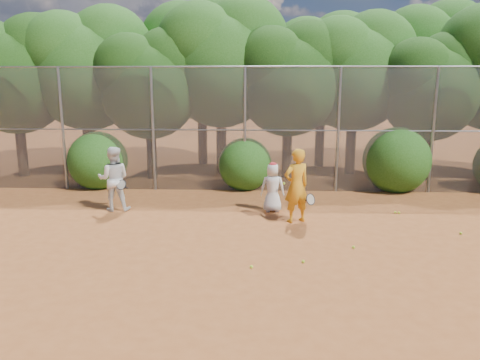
{
  "coord_description": "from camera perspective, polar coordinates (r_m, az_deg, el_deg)",
  "views": [
    {
      "loc": [
        -0.49,
        -9.11,
        3.6
      ],
      "look_at": [
        -1.0,
        2.5,
        1.1
      ],
      "focal_mm": 35.0,
      "sensor_mm": 36.0,
      "label": 1
    }
  ],
  "objects": [
    {
      "name": "ball_1",
      "position": [
        12.32,
        25.32,
        -5.88
      ],
      "size": [
        0.07,
        0.07,
        0.07
      ],
      "primitive_type": "sphere",
      "color": "#B6D827",
      "rests_on": "ground"
    },
    {
      "name": "tree_4",
      "position": [
        17.38,
        6.11,
        12.59
      ],
      "size": [
        4.19,
        3.64,
        5.73
      ],
      "color": "black",
      "rests_on": "ground"
    },
    {
      "name": "tree_9",
      "position": [
        21.31,
        -18.47,
        13.52
      ],
      "size": [
        4.83,
        4.2,
        6.62
      ],
      "color": "black",
      "rests_on": "ground"
    },
    {
      "name": "tree_12",
      "position": [
        21.56,
        22.28,
        13.69
      ],
      "size": [
        5.02,
        4.37,
        6.88
      ],
      "color": "black",
      "rests_on": "ground"
    },
    {
      "name": "ball_5",
      "position": [
        13.55,
        18.82,
        -3.79
      ],
      "size": [
        0.07,
        0.07,
        0.07
      ],
      "primitive_type": "sphere",
      "color": "#B6D827",
      "rests_on": "ground"
    },
    {
      "name": "fence_back",
      "position": [
        15.19,
        3.93,
        6.26
      ],
      "size": [
        20.05,
        0.09,
        4.03
      ],
      "color": "gray",
      "rests_on": "ground"
    },
    {
      "name": "bush_2",
      "position": [
        16.24,
        18.55,
        2.65
      ],
      "size": [
        2.2,
        2.2,
        2.2
      ],
      "primitive_type": "sphere",
      "color": "#1E4D13",
      "rests_on": "ground"
    },
    {
      "name": "player_teen",
      "position": [
        12.92,
        4.0,
        -0.89
      ],
      "size": [
        0.67,
        0.46,
        1.39
      ],
      "rotation": [
        0.0,
        0.0,
        3.16
      ],
      "color": "silver",
      "rests_on": "ground"
    },
    {
      "name": "bush_1",
      "position": [
        15.65,
        0.61,
        2.2
      ],
      "size": [
        1.8,
        1.8,
        1.8
      ],
      "primitive_type": "sphere",
      "color": "#1E4D13",
      "rests_on": "ground"
    },
    {
      "name": "ball_0",
      "position": [
        10.55,
        13.67,
        -7.96
      ],
      "size": [
        0.07,
        0.07,
        0.07
      ],
      "primitive_type": "sphere",
      "color": "#B6D827",
      "rests_on": "ground"
    },
    {
      "name": "tree_10",
      "position": [
        20.33,
        -4.54,
        15.0
      ],
      "size": [
        5.15,
        4.48,
        7.06
      ],
      "color": "black",
      "rests_on": "ground"
    },
    {
      "name": "bush_0",
      "position": [
        16.57,
        -16.95,
        2.58
      ],
      "size": [
        2.0,
        2.0,
        2.0
      ],
      "primitive_type": "sphere",
      "color": "#1E4D13",
      "rests_on": "ground"
    },
    {
      "name": "tree_11",
      "position": [
        19.92,
        10.16,
        13.57
      ],
      "size": [
        4.64,
        4.03,
        6.35
      ],
      "color": "black",
      "rests_on": "ground"
    },
    {
      "name": "tree_0",
      "position": [
        19.35,
        -25.64,
        11.96
      ],
      "size": [
        4.38,
        3.81,
        6.0
      ],
      "color": "black",
      "rests_on": "ground"
    },
    {
      "name": "ball_6",
      "position": [
        13.55,
        18.4,
        -3.75
      ],
      "size": [
        0.07,
        0.07,
        0.07
      ],
      "primitive_type": "sphere",
      "color": "#B6D827",
      "rests_on": "ground"
    },
    {
      "name": "tree_5",
      "position": [
        18.5,
        13.95,
        13.18
      ],
      "size": [
        4.51,
        3.92,
        6.17
      ],
      "color": "black",
      "rests_on": "ground"
    },
    {
      "name": "tree_2",
      "position": [
        17.4,
        -10.87,
        11.87
      ],
      "size": [
        3.99,
        3.47,
        5.47
      ],
      "color": "black",
      "rests_on": "ground"
    },
    {
      "name": "ball_4",
      "position": [
        9.25,
        1.4,
        -10.53
      ],
      "size": [
        0.07,
        0.07,
        0.07
      ],
      "primitive_type": "sphere",
      "color": "#B6D827",
      "rests_on": "ground"
    },
    {
      "name": "tree_3",
      "position": [
        18.03,
        -2.16,
        14.66
      ],
      "size": [
        4.89,
        4.26,
        6.7
      ],
      "color": "black",
      "rests_on": "ground"
    },
    {
      "name": "ball_2",
      "position": [
        9.58,
        7.71,
        -9.81
      ],
      "size": [
        0.07,
        0.07,
        0.07
      ],
      "primitive_type": "sphere",
      "color": "#B6D827",
      "rests_on": "ground"
    },
    {
      "name": "ground",
      "position": [
        9.81,
        5.27,
        -9.45
      ],
      "size": [
        80.0,
        80.0,
        0.0
      ],
      "primitive_type": "plane",
      "color": "brown",
      "rests_on": "ground"
    },
    {
      "name": "tree_6",
      "position": [
        18.18,
        22.35,
        10.83
      ],
      "size": [
        3.86,
        3.36,
        5.29
      ],
      "color": "black",
      "rests_on": "ground"
    },
    {
      "name": "player_white",
      "position": [
        13.47,
        -15.14,
        0.14
      ],
      "size": [
        0.96,
        0.81,
        1.8
      ],
      "rotation": [
        0.0,
        0.0,
        3.27
      ],
      "color": "white",
      "rests_on": "ground"
    },
    {
      "name": "player_yellow",
      "position": [
        11.99,
        6.89,
        -0.71
      ],
      "size": [
        0.92,
        0.72,
        1.91
      ],
      "rotation": [
        0.0,
        0.0,
        3.6
      ],
      "color": "orange",
      "rests_on": "ground"
    },
    {
      "name": "tree_1",
      "position": [
        18.8,
        -18.05,
        13.28
      ],
      "size": [
        4.64,
        4.03,
        6.35
      ],
      "color": "black",
      "rests_on": "ground"
    }
  ]
}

